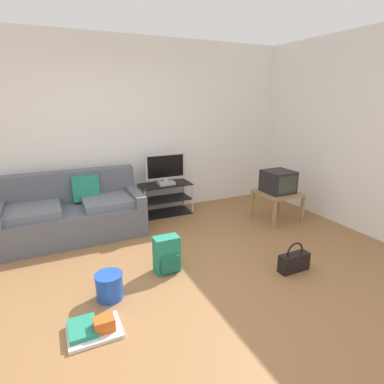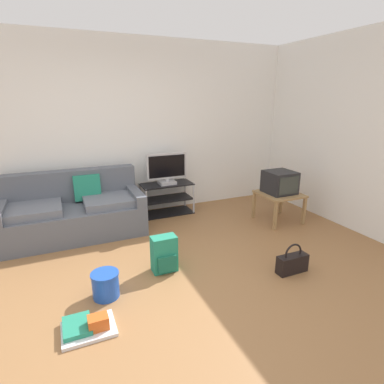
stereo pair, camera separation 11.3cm
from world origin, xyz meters
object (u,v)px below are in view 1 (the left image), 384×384
side_table (278,196)px  backpack (167,255)px  floor_tray (94,329)px  couch (73,213)px  crt_tv (278,182)px  flat_tv (165,169)px  tv_stand (166,199)px  handbag (294,261)px  cleaning_bucket (109,285)px

side_table → backpack: size_ratio=1.45×
floor_tray → side_table: bearing=23.9°
couch → crt_tv: couch is taller
couch → flat_tv: (1.44, 0.22, 0.43)m
couch → backpack: bearing=-60.1°
crt_tv → backpack: bearing=-161.6°
tv_stand → handbag: size_ratio=2.33×
cleaning_bucket → flat_tv: bearing=55.6°
handbag → cleaning_bucket: (-1.92, 0.37, 0.02)m
crt_tv → backpack: (-2.07, -0.69, -0.42)m
flat_tv → floor_tray: (-1.49, -2.28, -0.71)m
backpack → side_table: bearing=6.0°
handbag → crt_tv: bearing=57.6°
couch → tv_stand: (1.44, 0.24, -0.06)m
flat_tv → backpack: bearing=-110.5°
backpack → cleaning_bucket: backpack is taller
crt_tv → floor_tray: size_ratio=0.98×
floor_tray → backpack: bearing=35.9°
floor_tray → couch: bearing=88.5°
side_table → crt_tv: crt_tv is taller
floor_tray → cleaning_bucket: bearing=62.7°
backpack → cleaning_bucket: bearing=-173.4°
floor_tray → flat_tv: bearing=56.8°
couch → cleaning_bucket: (0.16, -1.65, -0.18)m
side_table → crt_tv: bearing=90.0°
cleaning_bucket → couch: bearing=95.5°
tv_stand → couch: bearing=-170.5°
tv_stand → floor_tray: bearing=-122.9°
tv_stand → crt_tv: 1.79m
couch → backpack: 1.65m
tv_stand → handbag: bearing=-74.1°
couch → floor_tray: size_ratio=4.34×
flat_tv → backpack: size_ratio=1.61×
couch → side_table: 2.99m
couch → cleaning_bucket: size_ratio=6.96×
flat_tv → side_table: 1.78m
tv_stand → cleaning_bucket: 2.29m
couch → backpack: (0.82, -1.43, -0.12)m
tv_stand → backpack: 1.78m
cleaning_bucket → floor_tray: cleaning_bucket is taller
flat_tv → handbag: (0.64, -2.23, -0.64)m
handbag → tv_stand: bearing=105.9°
flat_tv → floor_tray: bearing=-123.2°
backpack → floor_tray: bearing=-156.1°
backpack → cleaning_bucket: (-0.66, -0.22, -0.06)m
side_table → cleaning_bucket: bearing=-161.8°
backpack → flat_tv: bearing=57.5°
backpack → couch: bearing=107.9°
flat_tv → side_table: (1.45, -0.97, -0.36)m
tv_stand → flat_tv: flat_tv is taller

